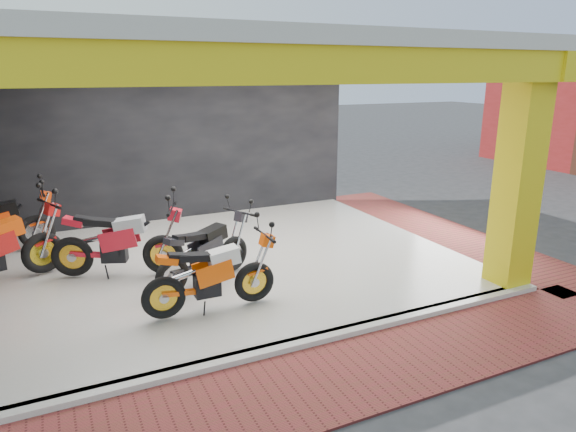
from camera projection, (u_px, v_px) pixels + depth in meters
name	position (u px, v px, depth m)	size (l,w,h in m)	color
ground	(265.00, 314.00, 7.11)	(80.00, 80.00, 0.00)	#2D2D30
showroom_floor	(220.00, 263.00, 8.83)	(8.00, 6.00, 0.10)	white
showroom_ceiling	(211.00, 47.00, 7.87)	(8.40, 6.40, 0.20)	beige
back_wall	(172.00, 143.00, 11.07)	(8.20, 0.20, 3.50)	black
corner_column	(518.00, 176.00, 7.53)	(0.50, 0.50, 3.50)	yellow
header_beam_front	(298.00, 65.00, 5.34)	(8.40, 0.30, 0.40)	yellow
header_beam_right	(418.00, 68.00, 9.61)	(0.30, 6.40, 0.40)	yellow
floor_kerb	(298.00, 344.00, 6.21)	(8.00, 0.20, 0.10)	white
paver_front	(330.00, 381.00, 5.54)	(9.00, 1.40, 0.03)	maroon
paver_right	(437.00, 230.00, 10.82)	(1.40, 7.00, 0.03)	maroon
moto_hero	(254.00, 263.00, 7.07)	(1.94, 0.72, 1.18)	#FF570A
moto_row_a	(162.00, 236.00, 8.03)	(2.16, 0.80, 1.32)	red
moto_row_b	(233.00, 237.00, 8.19)	(1.91, 0.71, 1.17)	black
moto_row_c	(40.00, 233.00, 8.07)	(2.23, 0.83, 1.36)	red
moto_row_d	(35.00, 216.00, 9.20)	(2.10, 0.78, 1.28)	#FF400A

